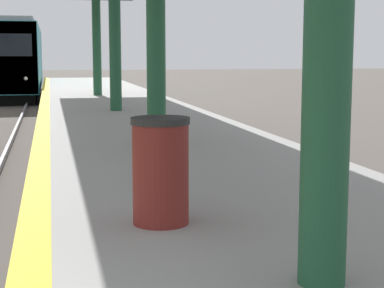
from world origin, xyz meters
The scene contains 2 objects.
train centered at (0.00, 37.53, 2.18)m, with size 2.64×16.96×4.28m.
trash_bin centered at (2.77, 3.32, 1.45)m, with size 0.53×0.53×0.96m.
Camera 1 is at (1.83, -2.22, 2.48)m, focal length 60.00 mm.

